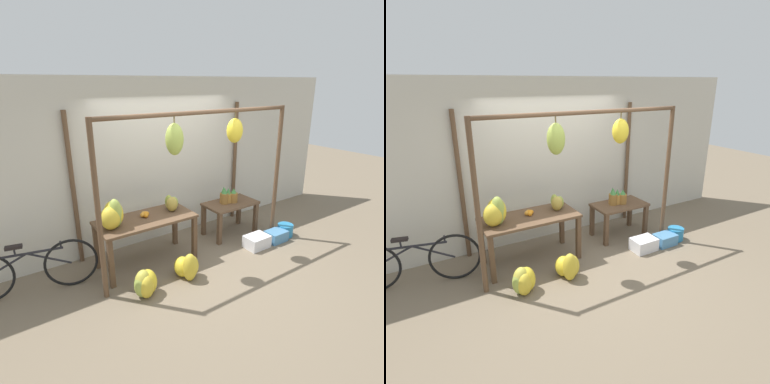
# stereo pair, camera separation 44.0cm
# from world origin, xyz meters

# --- Properties ---
(ground_plane) EXTENTS (20.00, 20.00, 0.00)m
(ground_plane) POSITION_xyz_m (0.00, 0.00, 0.00)
(ground_plane) COLOR #756651
(shop_wall_back) EXTENTS (8.00, 0.08, 2.80)m
(shop_wall_back) POSITION_xyz_m (0.00, 1.34, 1.40)
(shop_wall_back) COLOR beige
(shop_wall_back) RESTS_ON ground_plane
(stall_awning) EXTENTS (3.24, 1.24, 2.35)m
(stall_awning) POSITION_xyz_m (0.01, 0.40, 1.67)
(stall_awning) COLOR brown
(stall_awning) RESTS_ON ground_plane
(display_table_main) EXTENTS (1.48, 0.69, 0.77)m
(display_table_main) POSITION_xyz_m (-0.75, 0.61, 0.65)
(display_table_main) COLOR brown
(display_table_main) RESTS_ON ground_plane
(display_table_side) EXTENTS (0.97, 0.56, 0.62)m
(display_table_side) POSITION_xyz_m (1.00, 0.67, 0.49)
(display_table_side) COLOR brown
(display_table_side) RESTS_ON ground_plane
(banana_pile_on_table) EXTENTS (0.44, 0.43, 0.42)m
(banana_pile_on_table) POSITION_xyz_m (-1.25, 0.58, 0.96)
(banana_pile_on_table) COLOR gold
(banana_pile_on_table) RESTS_ON display_table_main
(orange_pile) EXTENTS (0.15, 0.16, 0.09)m
(orange_pile) POSITION_xyz_m (-0.73, 0.66, 0.80)
(orange_pile) COLOR orange
(orange_pile) RESTS_ON display_table_main
(pineapple_cluster) EXTENTS (0.32, 0.22, 0.31)m
(pineapple_cluster) POSITION_xyz_m (0.94, 0.69, 0.74)
(pineapple_cluster) COLOR #B27F38
(pineapple_cluster) RESTS_ON display_table_side
(banana_pile_ground_left) EXTENTS (0.38, 0.37, 0.38)m
(banana_pile_ground_left) POSITION_xyz_m (-1.14, -0.11, 0.18)
(banana_pile_ground_left) COLOR yellow
(banana_pile_ground_left) RESTS_ON ground_plane
(banana_pile_ground_right) EXTENTS (0.37, 0.43, 0.43)m
(banana_pile_ground_right) POSITION_xyz_m (-0.45, -0.08, 0.18)
(banana_pile_ground_right) COLOR gold
(banana_pile_ground_right) RESTS_ON ground_plane
(fruit_crate_white) EXTENTS (0.41, 0.30, 0.21)m
(fruit_crate_white) POSITION_xyz_m (1.04, -0.01, 0.11)
(fruit_crate_white) COLOR silver
(fruit_crate_white) RESTS_ON ground_plane
(blue_bucket) EXTENTS (0.28, 0.28, 0.22)m
(blue_bucket) POSITION_xyz_m (1.79, 0.01, 0.11)
(blue_bucket) COLOR teal
(blue_bucket) RESTS_ON ground_plane
(parked_bicycle) EXTENTS (1.72, 0.41, 0.75)m
(parked_bicycle) POSITION_xyz_m (-2.38, 0.78, 0.37)
(parked_bicycle) COLOR black
(parked_bicycle) RESTS_ON ground_plane
(papaya_pile) EXTENTS (0.28, 0.30, 0.23)m
(papaya_pile) POSITION_xyz_m (-0.25, 0.66, 0.88)
(papaya_pile) COLOR #93A33D
(papaya_pile) RESTS_ON display_table_main
(fruit_crate_purple) EXTENTS (0.37, 0.27, 0.19)m
(fruit_crate_purple) POSITION_xyz_m (1.49, -0.04, 0.10)
(fruit_crate_purple) COLOR #4C84B2
(fruit_crate_purple) RESTS_ON ground_plane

